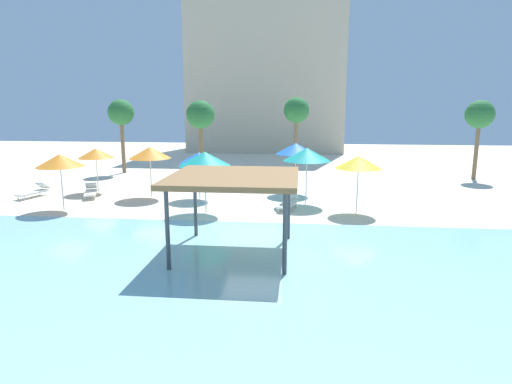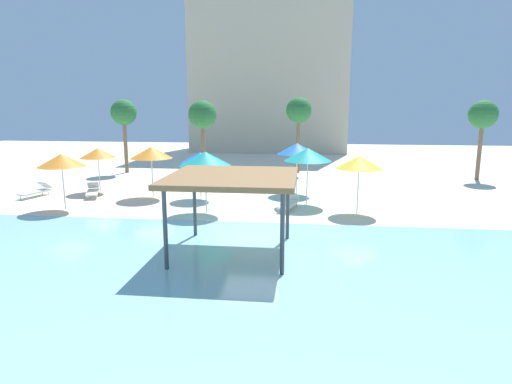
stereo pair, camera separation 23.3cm
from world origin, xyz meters
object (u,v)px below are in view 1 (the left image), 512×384
at_px(lounge_chair_0, 91,191).
at_px(palm_tree_0, 480,116).
at_px(beach_umbrella_blue_1, 199,158).
at_px(lounge_chair_3, 35,191).
at_px(beach_umbrella_yellow_4, 359,162).
at_px(beach_umbrella_blue_6, 296,149).
at_px(lounge_chair_1, 289,202).
at_px(palm_tree_3, 296,112).
at_px(beach_umbrella_orange_0, 96,153).
at_px(shade_pavilion, 234,180).
at_px(beach_umbrella_orange_3, 150,153).
at_px(beach_umbrella_orange_5, 60,161).
at_px(palm_tree_1, 200,116).
at_px(beach_umbrella_teal_7, 307,154).
at_px(palm_tree_2, 121,114).
at_px(beach_umbrella_teal_2, 205,159).

distance_m(lounge_chair_0, palm_tree_0, 25.40).
bearing_deg(beach_umbrella_blue_1, lounge_chair_3, -176.84).
bearing_deg(beach_umbrella_yellow_4, beach_umbrella_blue_6, 124.71).
height_order(lounge_chair_1, palm_tree_3, palm_tree_3).
xyz_separation_m(beach_umbrella_orange_0, lounge_chair_3, (-2.91, -1.73, -1.97)).
distance_m(shade_pavilion, beach_umbrella_orange_3, 10.68).
height_order(beach_umbrella_orange_5, lounge_chair_0, beach_umbrella_orange_5).
relative_size(lounge_chair_1, palm_tree_1, 0.37).
height_order(beach_umbrella_teal_7, palm_tree_2, palm_tree_2).
relative_size(shade_pavilion, palm_tree_3, 0.77).
distance_m(beach_umbrella_blue_1, beach_umbrella_blue_6, 5.61).
distance_m(beach_umbrella_orange_3, palm_tree_2, 9.90).
distance_m(palm_tree_0, palm_tree_2, 25.24).
relative_size(beach_umbrella_orange_3, lounge_chair_3, 1.42).
xyz_separation_m(beach_umbrella_teal_7, palm_tree_3, (-0.70, 10.68, 1.94)).
bearing_deg(shade_pavilion, beach_umbrella_teal_2, 111.78).
xyz_separation_m(beach_umbrella_orange_5, beach_umbrella_blue_6, (11.31, 5.31, 0.16)).
height_order(beach_umbrella_blue_1, beach_umbrella_blue_6, beach_umbrella_blue_6).
distance_m(shade_pavilion, lounge_chair_0, 12.95).
distance_m(beach_umbrella_orange_0, beach_umbrella_teal_2, 8.61).
bearing_deg(beach_umbrella_orange_0, beach_umbrella_orange_5, -85.73).
distance_m(beach_umbrella_yellow_4, beach_umbrella_orange_5, 14.36).
height_order(shade_pavilion, palm_tree_0, palm_tree_0).
bearing_deg(beach_umbrella_yellow_4, beach_umbrella_blue_1, 164.36).
height_order(beach_umbrella_blue_1, palm_tree_0, palm_tree_0).
bearing_deg(beach_umbrella_blue_6, beach_umbrella_orange_3, -166.14).
relative_size(lounge_chair_0, lounge_chair_3, 1.00).
height_order(beach_umbrella_blue_1, lounge_chair_0, beach_umbrella_blue_1).
xyz_separation_m(beach_umbrella_blue_1, beach_umbrella_orange_3, (-2.77, 0.09, 0.23)).
height_order(beach_umbrella_orange_0, beach_umbrella_yellow_4, beach_umbrella_yellow_4).
distance_m(beach_umbrella_teal_2, beach_umbrella_orange_3, 4.95).
height_order(beach_umbrella_teal_7, palm_tree_0, palm_tree_0).
height_order(shade_pavilion, palm_tree_3, palm_tree_3).
bearing_deg(palm_tree_2, beach_umbrella_blue_1, -47.30).
bearing_deg(beach_umbrella_orange_3, beach_umbrella_blue_1, -1.95).
distance_m(beach_umbrella_blue_1, lounge_chair_1, 5.64).
height_order(beach_umbrella_orange_0, lounge_chair_0, beach_umbrella_orange_0).
bearing_deg(palm_tree_0, beach_umbrella_blue_6, -153.61).
xyz_separation_m(beach_umbrella_orange_0, lounge_chair_0, (0.23, -1.39, -1.97)).
xyz_separation_m(beach_umbrella_orange_0, beach_umbrella_blue_1, (6.43, -1.22, -0.03)).
bearing_deg(shade_pavilion, lounge_chair_3, 146.94).
relative_size(shade_pavilion, palm_tree_2, 0.80).
bearing_deg(beach_umbrella_blue_6, beach_umbrella_teal_2, -129.11).
bearing_deg(palm_tree_0, beach_umbrella_teal_7, -142.79).
bearing_deg(beach_umbrella_blue_1, lounge_chair_1, -20.99).
xyz_separation_m(beach_umbrella_orange_0, beach_umbrella_yellow_4, (14.66, -3.52, 0.14)).
height_order(beach_umbrella_yellow_4, lounge_chair_1, beach_umbrella_yellow_4).
relative_size(shade_pavilion, beach_umbrella_orange_5, 1.57).
distance_m(lounge_chair_3, palm_tree_3, 18.35).
bearing_deg(palm_tree_0, lounge_chair_0, -160.63).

